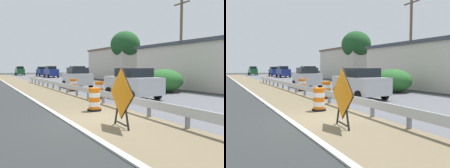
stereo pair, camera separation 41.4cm
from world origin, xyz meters
TOP-DOWN VIEW (x-y plane):
  - ground_plane at (0.00, 0.00)m, footprint 160.00×160.00m
  - median_dirt_strip at (0.41, 0.00)m, footprint 3.23×120.00m
  - far_lane_asphalt at (6.22, 0.00)m, footprint 8.39×120.00m
  - curb_near_edge at (-1.30, 0.00)m, footprint 0.20×120.00m
  - guardrail_median at (1.79, -1.38)m, footprint 0.18×53.35m
  - warning_sign_diamond at (0.02, -1.24)m, footprint 0.19×1.73m
  - traffic_barrel_nearest at (0.49, 1.93)m, footprint 0.65×0.65m
  - traffic_barrel_close at (2.60, 5.77)m, footprint 0.68×0.68m
  - traffic_barrel_mid at (2.73, 10.99)m, footprint 0.73×0.73m
  - car_lead_near_lane at (4.28, 14.24)m, footprint 2.14×4.17m
  - car_trailing_near_lane at (7.86, 45.26)m, footprint 1.98×4.44m
  - car_lead_far_lane at (4.57, 4.93)m, footprint 2.12×4.27m
  - car_mid_far_lane at (7.91, 37.94)m, footprint 2.17×4.10m
  - car_trailing_far_lane at (4.47, 54.10)m, footprint 1.97×4.19m
  - car_distant_a at (7.59, 22.87)m, footprint 2.14×4.23m
  - roadside_shop_near at (16.12, 8.67)m, footprint 9.28×12.52m
  - roadside_shop_far at (16.61, 27.08)m, footprint 6.29×12.27m
  - utility_pole_near at (11.83, 8.04)m, footprint 0.24×1.80m
  - bush_roadside at (8.91, 6.82)m, footprint 2.94×2.94m
  - tree_roadside at (14.95, 22.47)m, footprint 4.39×4.39m

SIDE VIEW (x-z plane):
  - ground_plane at x=0.00m, z-range 0.00..0.00m
  - far_lane_asphalt at x=6.22m, z-range 0.00..0.00m
  - median_dirt_strip at x=0.41m, z-range 0.00..0.01m
  - curb_near_edge at x=-1.30m, z-range -0.05..0.06m
  - traffic_barrel_mid at x=2.73m, z-range -0.05..0.97m
  - traffic_barrel_nearest at x=0.49m, z-range -0.05..1.00m
  - traffic_barrel_close at x=2.60m, z-range -0.05..1.04m
  - guardrail_median at x=1.79m, z-range 0.16..0.87m
  - bush_roadside at x=8.91m, z-range 0.00..1.83m
  - car_lead_far_lane at x=4.57m, z-range 0.00..1.93m
  - car_lead_near_lane at x=4.28m, z-range 0.00..1.95m
  - car_trailing_near_lane at x=7.86m, z-range 0.00..2.08m
  - car_distant_a at x=7.59m, z-range 0.00..2.11m
  - warning_sign_diamond at x=0.02m, z-range 0.06..2.07m
  - car_trailing_far_lane at x=4.47m, z-range 0.00..2.16m
  - car_mid_far_lane at x=7.91m, z-range 0.00..2.17m
  - roadside_shop_near at x=16.12m, z-range 0.01..4.33m
  - roadside_shop_far at x=16.61m, z-range 0.01..5.10m
  - utility_pole_near at x=11.83m, z-range 0.16..8.30m
  - tree_roadside at x=14.95m, z-range 1.64..8.92m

